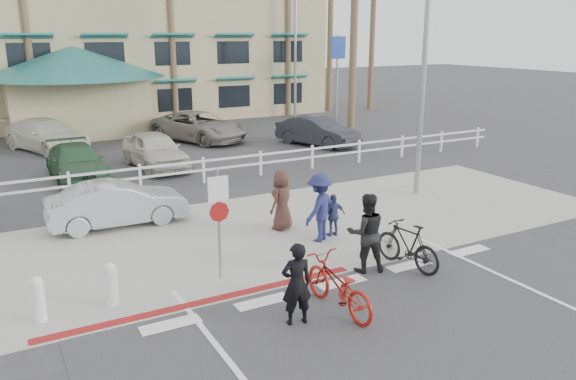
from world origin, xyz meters
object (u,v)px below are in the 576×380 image
sign_post (219,218)px  car_white_sedan (117,204)px  bike_black (408,245)px  bike_red (338,286)px

sign_post → car_white_sedan: sign_post is taller
sign_post → bike_black: bearing=-21.3°
bike_red → sign_post: bearing=-64.0°
bike_red → bike_black: 2.89m
bike_red → car_white_sedan: car_white_sedan is taller
sign_post → bike_black: size_ratio=1.51×
bike_black → bike_red: bearing=12.3°
sign_post → car_white_sedan: size_ratio=0.73×
bike_black → car_white_sedan: bearing=-59.2°
bike_red → car_white_sedan: 8.06m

